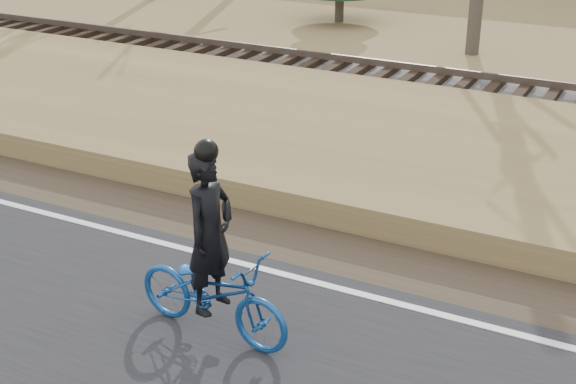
% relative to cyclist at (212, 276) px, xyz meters
% --- Properties ---
extents(ground, '(120.00, 120.00, 0.00)m').
position_rel_cyclist_xyz_m(ground, '(-0.47, 1.35, -0.81)').
color(ground, olive).
rests_on(ground, ground).
extents(road, '(120.00, 6.00, 0.06)m').
position_rel_cyclist_xyz_m(road, '(-0.47, -1.15, -0.78)').
color(road, black).
rests_on(road, ground).
extents(edge_line, '(120.00, 0.12, 0.01)m').
position_rel_cyclist_xyz_m(edge_line, '(-0.47, 1.55, -0.74)').
color(edge_line, silver).
rests_on(edge_line, road).
extents(shoulder, '(120.00, 1.60, 0.04)m').
position_rel_cyclist_xyz_m(shoulder, '(-0.47, 2.55, -0.79)').
color(shoulder, '#473A2B').
rests_on(shoulder, ground).
extents(embankment, '(120.00, 5.00, 0.44)m').
position_rel_cyclist_xyz_m(embankment, '(-0.47, 5.55, -0.59)').
color(embankment, olive).
rests_on(embankment, ground).
extents(ballast, '(120.00, 3.00, 0.45)m').
position_rel_cyclist_xyz_m(ballast, '(-0.47, 9.35, -0.58)').
color(ballast, slate).
rests_on(ballast, ground).
extents(railroad, '(120.00, 2.40, 0.29)m').
position_rel_cyclist_xyz_m(railroad, '(-0.47, 9.35, -0.28)').
color(railroad, black).
rests_on(railroad, ballast).
extents(cyclist, '(2.07, 0.87, 2.36)m').
position_rel_cyclist_xyz_m(cyclist, '(0.00, 0.00, 0.00)').
color(cyclist, navy).
rests_on(cyclist, road).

